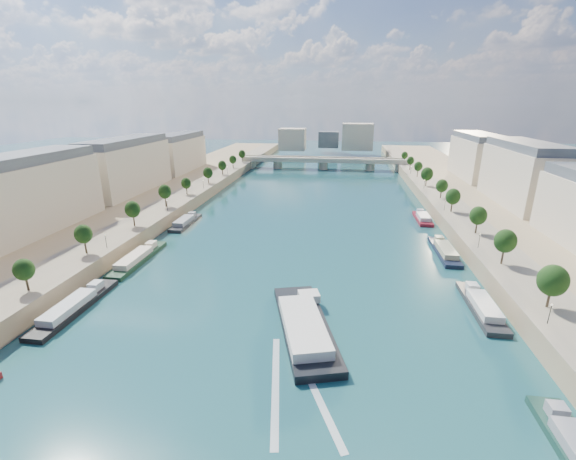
% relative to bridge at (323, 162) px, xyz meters
% --- Properties ---
extents(ground, '(700.00, 700.00, 0.00)m').
position_rel_bridge_xyz_m(ground, '(0.00, -144.19, -5.08)').
color(ground, '#0B2B33').
rests_on(ground, ground).
extents(quay_left, '(44.00, 520.00, 5.00)m').
position_rel_bridge_xyz_m(quay_left, '(-72.00, -144.19, -2.58)').
color(quay_left, '#9E8460').
rests_on(quay_left, ground).
extents(quay_right, '(44.00, 520.00, 5.00)m').
position_rel_bridge_xyz_m(quay_right, '(72.00, -144.19, -2.58)').
color(quay_right, '#9E8460').
rests_on(quay_right, ground).
extents(pave_left, '(14.00, 520.00, 0.10)m').
position_rel_bridge_xyz_m(pave_left, '(-57.00, -144.19, -0.03)').
color(pave_left, gray).
rests_on(pave_left, quay_left).
extents(pave_right, '(14.00, 520.00, 0.10)m').
position_rel_bridge_xyz_m(pave_right, '(57.00, -144.19, -0.03)').
color(pave_right, gray).
rests_on(pave_right, quay_right).
extents(trees_left, '(4.80, 268.80, 8.26)m').
position_rel_bridge_xyz_m(trees_left, '(-55.00, -142.19, 5.39)').
color(trees_left, '#382B1E').
rests_on(trees_left, ground).
extents(trees_right, '(4.80, 268.80, 8.26)m').
position_rel_bridge_xyz_m(trees_right, '(55.00, -134.19, 5.39)').
color(trees_right, '#382B1E').
rests_on(trees_right, ground).
extents(lamps_left, '(0.36, 200.36, 4.28)m').
position_rel_bridge_xyz_m(lamps_left, '(-52.50, -154.19, 2.70)').
color(lamps_left, black).
rests_on(lamps_left, ground).
extents(lamps_right, '(0.36, 200.36, 4.28)m').
position_rel_bridge_xyz_m(lamps_right, '(52.50, -139.19, 2.70)').
color(lamps_right, black).
rests_on(lamps_right, ground).
extents(buildings_left, '(16.00, 226.00, 23.20)m').
position_rel_bridge_xyz_m(buildings_left, '(-85.00, -132.19, 11.37)').
color(buildings_left, beige).
rests_on(buildings_left, ground).
extents(buildings_right, '(16.00, 226.00, 23.20)m').
position_rel_bridge_xyz_m(buildings_right, '(85.00, -132.19, 11.37)').
color(buildings_right, beige).
rests_on(buildings_right, ground).
extents(skyline, '(79.00, 42.00, 22.00)m').
position_rel_bridge_xyz_m(skyline, '(3.19, 75.33, 9.57)').
color(skyline, beige).
rests_on(skyline, ground).
extents(bridge, '(112.00, 12.00, 8.15)m').
position_rel_bridge_xyz_m(bridge, '(0.00, 0.00, 0.00)').
color(bridge, '#C1B79E').
rests_on(bridge, ground).
extents(tour_barge, '(17.65, 33.38, 4.36)m').
position_rel_bridge_xyz_m(tour_barge, '(6.72, -200.19, -3.79)').
color(tour_barge, black).
rests_on(tour_barge, ground).
extents(wake, '(14.65, 25.87, 0.04)m').
position_rel_bridge_xyz_m(wake, '(6.72, -216.68, -5.06)').
color(wake, silver).
rests_on(wake, ground).
extents(moored_barges_left, '(5.00, 156.28, 3.60)m').
position_rel_bridge_xyz_m(moored_barges_left, '(-45.50, -200.61, -4.24)').
color(moored_barges_left, '#1D253F').
rests_on(moored_barges_left, ground).
extents(moored_barges_right, '(5.00, 161.85, 3.60)m').
position_rel_bridge_xyz_m(moored_barges_right, '(45.50, -188.20, -4.24)').
color(moored_barges_right, black).
rests_on(moored_barges_right, ground).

